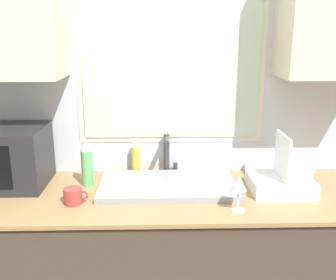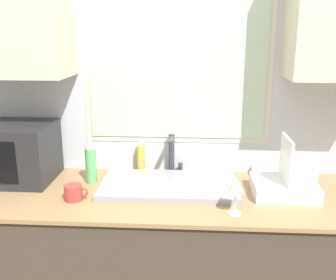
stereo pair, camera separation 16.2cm
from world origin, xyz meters
name	(u,v)px [view 1 (the left image)]	position (x,y,z in m)	size (l,w,h in m)	color
countertop	(173,273)	(0.00, 0.32, 0.46)	(2.37, 0.67, 0.92)	#42382D
wall_back	(171,86)	(0.00, 0.64, 1.41)	(6.00, 0.38, 2.60)	silver
sink_basin	(168,185)	(-0.03, 0.38, 0.94)	(0.69, 0.39, 0.03)	gray
faucet	(167,152)	(-0.02, 0.58, 1.05)	(0.08, 0.14, 0.23)	#333338
microwave	(0,157)	(-0.88, 0.45, 1.08)	(0.47, 0.34, 0.31)	#232326
dish_rack	(283,180)	(0.55, 0.33, 0.98)	(0.30, 0.25, 0.29)	white
spray_bottle	(87,163)	(-0.44, 0.43, 1.04)	(0.06, 0.06, 0.25)	#59B266
soap_bottle	(136,159)	(-0.20, 0.60, 1.00)	(0.04, 0.04, 0.18)	gold
mug_near_sink	(73,196)	(-0.47, 0.20, 0.96)	(0.11, 0.09, 0.08)	#A53833
wine_glass	(239,184)	(0.28, 0.11, 1.05)	(0.07, 0.07, 0.17)	silver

